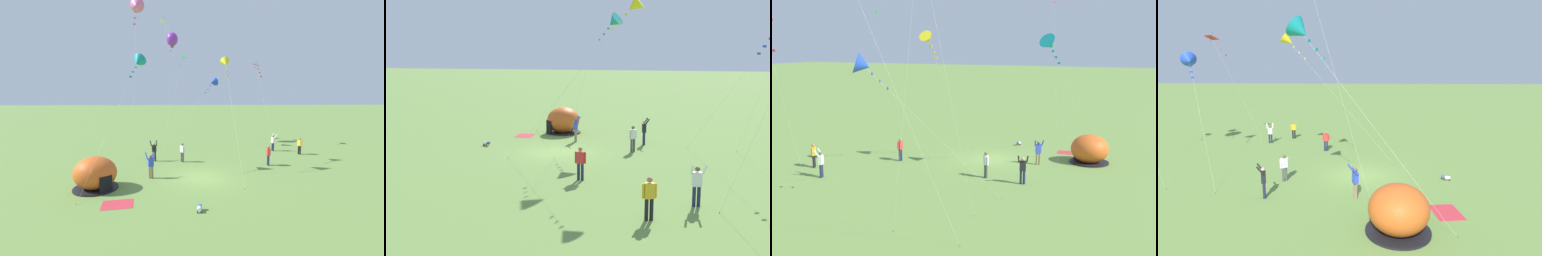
{
  "view_description": "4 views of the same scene",
  "coord_description": "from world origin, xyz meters",
  "views": [
    {
      "loc": [
        -1.54,
        -18.0,
        5.94
      ],
      "look_at": [
        -0.4,
        4.87,
        3.06
      ],
      "focal_mm": 24.0,
      "sensor_mm": 36.0,
      "label": 1
    },
    {
      "loc": [
        27.27,
        8.89,
        6.3
      ],
      "look_at": [
        0.74,
        1.54,
        1.77
      ],
      "focal_mm": 42.0,
      "sensor_mm": 36.0,
      "label": 2
    },
    {
      "loc": [
        -11.07,
        31.09,
        8.52
      ],
      "look_at": [
        1.32,
        2.2,
        2.67
      ],
      "focal_mm": 42.0,
      "sensor_mm": 36.0,
      "label": 3
    },
    {
      "loc": [
        -18.78,
        -0.53,
        6.75
      ],
      "look_at": [
        3.16,
        0.88,
        2.58
      ],
      "focal_mm": 28.0,
      "sensor_mm": 36.0,
      "label": 4
    }
  ],
  "objects": [
    {
      "name": "picnic_blanket",
      "position": [
        -4.97,
        -4.35,
        0.01
      ],
      "size": [
        1.87,
        1.53,
        0.01
      ],
      "primitive_type": "cube",
      "rotation": [
        0.0,
        0.0,
        0.15
      ],
      "color": "#CC333D",
      "rests_on": "ground"
    },
    {
      "name": "kite_teal",
      "position": [
        -4.73,
        2.64,
        8.56
      ],
      "size": [
        3.23,
        7.67,
        9.23
      ],
      "color": "silver",
      "rests_on": "ground"
    },
    {
      "name": "person_flying_kite",
      "position": [
        -3.62,
        0.17,
        1.0
      ],
      "size": [
        0.72,
        0.63,
        1.89
      ],
      "color": "#8C7251",
      "rests_on": "ground"
    },
    {
      "name": "person_with_toddler",
      "position": [
        -1.29,
        4.68,
        0.96
      ],
      "size": [
        0.44,
        0.45,
        1.72
      ],
      "color": "#4C4C51",
      "rests_on": "ground"
    },
    {
      "name": "kite_yellow",
      "position": [
        2.59,
        5.17,
        8.86
      ],
      "size": [
        0.84,
        8.12,
        9.42
      ],
      "color": "silver",
      "rests_on": "ground"
    },
    {
      "name": "person_arms_raised",
      "position": [
        8.59,
        8.85,
        1.0
      ],
      "size": [
        0.58,
        0.7,
        1.89
      ],
      "color": "#1E2347",
      "rests_on": "ground"
    },
    {
      "name": "kite_blue",
      "position": [
        2.42,
        12.41,
        7.52
      ],
      "size": [
        6.64,
        5.13,
        8.16
      ],
      "color": "silver",
      "rests_on": "ground"
    },
    {
      "name": "person_center_field",
      "position": [
        10.71,
        7.12,
        0.96
      ],
      "size": [
        0.37,
        0.55,
        1.72
      ],
      "color": "black",
      "rests_on": "ground"
    },
    {
      "name": "toddler_crawling",
      "position": [
        -0.53,
        -5.41,
        0.18
      ],
      "size": [
        0.3,
        0.55,
        0.32
      ],
      "color": "white",
      "rests_on": "ground"
    },
    {
      "name": "ground_plane",
      "position": [
        0.0,
        0.0,
        0.0
      ],
      "size": [
        300.0,
        300.0,
        0.0
      ],
      "primitive_type": "plane",
      "color": "olive"
    },
    {
      "name": "person_far_back",
      "position": [
        6.07,
        3.14,
        0.96
      ],
      "size": [
        0.25,
        0.59,
        1.72
      ],
      "color": "#1E2347",
      "rests_on": "ground"
    },
    {
      "name": "person_near_tent",
      "position": [
        -3.86,
        5.09,
        1.0
      ],
      "size": [
        0.7,
        0.59,
        1.89
      ],
      "color": "#1E2347",
      "rests_on": "ground"
    },
    {
      "name": "popup_tent",
      "position": [
        -6.93,
        -1.83,
        1.0
      ],
      "size": [
        2.81,
        2.81,
        2.1
      ],
      "color": "#D8591E",
      "rests_on": "ground"
    }
  ]
}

